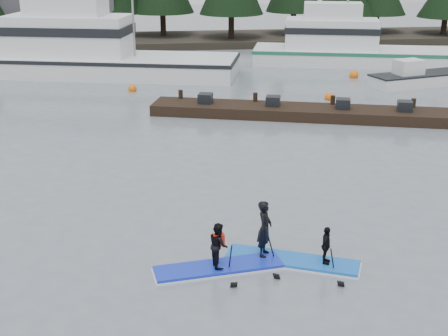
{
  "coord_description": "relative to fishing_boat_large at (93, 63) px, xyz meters",
  "views": [
    {
      "loc": [
        -2.48,
        -13.83,
        8.28
      ],
      "look_at": [
        0.0,
        6.0,
        1.1
      ],
      "focal_mm": 50.0,
      "sensor_mm": 36.0,
      "label": 1
    }
  ],
  "objects": [
    {
      "name": "buoy_d",
      "position": [
        13.71,
        -8.91,
        -0.77
      ],
      "size": [
        0.51,
        0.51,
        0.51
      ],
      "primitive_type": "sphere",
      "color": "orange",
      "rests_on": "ground"
    },
    {
      "name": "buoy_b",
      "position": [
        2.64,
        -5.3,
        -0.77
      ],
      "size": [
        0.51,
        0.51,
        0.51
      ],
      "primitive_type": "sphere",
      "color": "orange",
      "rests_on": "ground"
    },
    {
      "name": "waterfront_building",
      "position": [
        -7.99,
        15.41,
        1.73
      ],
      "size": [
        18.0,
        6.0,
        5.0
      ],
      "primitive_type": "cube",
      "color": "#4C4C51",
      "rests_on": "ground"
    },
    {
      "name": "ground",
      "position": [
        6.01,
        -28.59,
        -0.77
      ],
      "size": [
        160.0,
        160.0,
        0.0
      ],
      "primitive_type": "plane",
      "color": "slate",
      "rests_on": "ground"
    },
    {
      "name": "treeline",
      "position": [
        6.01,
        13.41,
        -0.77
      ],
      "size": [
        60.0,
        4.0,
        8.0
      ],
      "primitive_type": null,
      "color": "black",
      "rests_on": "ground"
    },
    {
      "name": "far_shore",
      "position": [
        6.01,
        13.41,
        -0.47
      ],
      "size": [
        70.0,
        8.0,
        0.6
      ],
      "primitive_type": "cube",
      "color": "#2D281E",
      "rests_on": "ground"
    },
    {
      "name": "skiff",
      "position": [
        20.43,
        -5.86,
        -0.39
      ],
      "size": [
        6.75,
        3.52,
        0.76
      ],
      "primitive_type": "cube",
      "rotation": [
        0.0,
        0.0,
        0.26
      ],
      "color": "white",
      "rests_on": "ground"
    },
    {
      "name": "paddleboard_solo",
      "position": [
        5.24,
        -27.61,
        -0.36
      ],
      "size": [
        3.55,
        1.29,
        1.83
      ],
      "rotation": [
        0.0,
        0.0,
        0.13
      ],
      "color": "#152FC7",
      "rests_on": "ground"
    },
    {
      "name": "floating_dock",
      "position": [
        11.75,
        -12.62,
        -0.5
      ],
      "size": [
        16.32,
        6.76,
        0.55
      ],
      "primitive_type": "cube",
      "rotation": [
        0.0,
        0.0,
        -0.29
      ],
      "color": "black",
      "rests_on": "ground"
    },
    {
      "name": "fishing_boat_medium",
      "position": [
        18.25,
        1.79,
        -0.15
      ],
      "size": [
        15.16,
        7.78,
        8.67
      ],
      "rotation": [
        0.0,
        0.0,
        -0.26
      ],
      "color": "white",
      "rests_on": "ground"
    },
    {
      "name": "fishing_boat_large",
      "position": [
        0.0,
        0.0,
        0.0
      ],
      "size": [
        18.62,
        9.28,
        10.09
      ],
      "rotation": [
        0.0,
        0.0,
        -0.25
      ],
      "color": "white",
      "rests_on": "ground"
    },
    {
      "name": "paddleboard_duo",
      "position": [
        7.16,
        -27.41,
        -0.26
      ],
      "size": [
        3.68,
        2.25,
        2.26
      ],
      "rotation": [
        0.0,
        0.0,
        -0.41
      ],
      "color": "blue",
      "rests_on": "ground"
    },
    {
      "name": "buoy_c",
      "position": [
        17.09,
        -3.08,
        -0.77
      ],
      "size": [
        0.62,
        0.62,
        0.62
      ],
      "primitive_type": "sphere",
      "color": "orange",
      "rests_on": "ground"
    }
  ]
}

